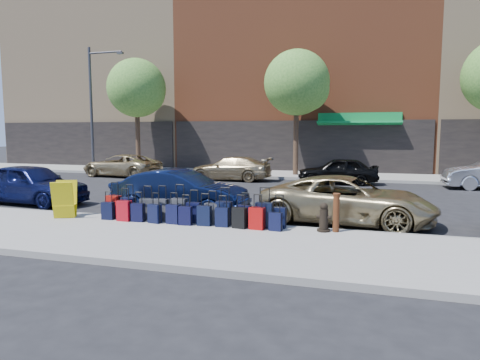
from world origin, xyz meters
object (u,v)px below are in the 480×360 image
(car_near_1, at_px, (180,192))
(car_far_2, at_px, (338,171))
(streetlight, at_px, (94,101))
(suitcase_front_5, at_px, (194,213))
(car_near_2, at_px, (348,200))
(tree_center, at_px, (299,84))
(display_rack, at_px, (65,200))
(fire_hydrant, at_px, (324,218))
(car_near_0, at_px, (31,184))
(bollard, at_px, (336,212))
(car_far_1, at_px, (231,168))
(tree_left, at_px, (139,90))
(car_far_0, at_px, (122,165))

(car_near_1, height_order, car_far_2, car_near_1)
(streetlight, height_order, suitcase_front_5, streetlight)
(streetlight, bearing_deg, car_near_2, -34.78)
(streetlight, bearing_deg, car_near_1, -45.69)
(tree_center, xyz_separation_m, display_rack, (-4.52, -14.77, -4.73))
(fire_hydrant, bearing_deg, streetlight, 148.75)
(car_near_0, bearing_deg, fire_hydrant, -94.91)
(fire_hydrant, distance_m, car_far_2, 11.51)
(bollard, height_order, car_far_1, car_far_1)
(tree_center, relative_size, display_rack, 6.72)
(bollard, height_order, car_near_2, car_near_2)
(car_far_2, bearing_deg, tree_left, -108.29)
(bollard, relative_size, car_far_1, 0.22)
(tree_center, distance_m, display_rack, 16.16)
(display_rack, height_order, car_far_2, car_far_2)
(display_rack, distance_m, car_near_0, 4.20)
(bollard, relative_size, car_near_0, 0.22)
(car_near_0, height_order, car_near_2, car_near_0)
(fire_hydrant, height_order, car_near_0, car_near_0)
(car_near_0, distance_m, car_near_1, 6.16)
(streetlight, distance_m, display_rack, 17.13)
(display_rack, bearing_deg, suitcase_front_5, -18.14)
(car_far_0, xyz_separation_m, car_far_2, (12.69, -0.07, 0.02))
(fire_hydrant, xyz_separation_m, car_far_0, (-13.15, 11.57, 0.18))
(suitcase_front_5, bearing_deg, fire_hydrant, -2.32)
(car_near_2, bearing_deg, car_far_0, 61.41)
(tree_center, relative_size, fire_hydrant, 9.80)
(car_near_2, height_order, car_far_0, car_near_2)
(tree_center, distance_m, suitcase_front_5, 15.20)
(car_near_0, bearing_deg, car_far_0, 18.43)
(fire_hydrant, height_order, car_far_0, car_far_0)
(display_rack, xyz_separation_m, car_far_1, (1.22, 12.00, -0.03))
(fire_hydrant, relative_size, car_near_0, 0.17)
(display_rack, xyz_separation_m, car_far_2, (7.03, 11.94, 0.00))
(display_rack, bearing_deg, tree_left, 87.65)
(car_near_1, xyz_separation_m, car_near_2, (5.26, 0.18, -0.03))
(streetlight, relative_size, bollard, 8.10)
(streetlight, bearing_deg, bollard, -39.15)
(bollard, distance_m, car_far_0, 17.72)
(car_near_0, relative_size, car_near_2, 0.88)
(car_near_0, bearing_deg, suitcase_front_5, -99.77)
(tree_left, height_order, car_near_1, tree_left)
(suitcase_front_5, height_order, car_far_2, car_far_2)
(tree_left, relative_size, car_near_0, 1.65)
(tree_left, height_order, suitcase_front_5, tree_left)
(car_far_2, bearing_deg, streetlight, -103.61)
(tree_left, distance_m, car_near_0, 13.45)
(car_near_0, xyz_separation_m, car_far_2, (10.46, 9.52, -0.07))
(display_rack, xyz_separation_m, car_near_2, (7.99, 2.34, 0.01))
(tree_center, height_order, fire_hydrant, tree_center)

